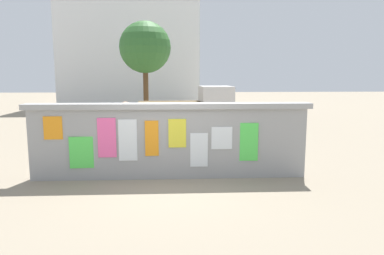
# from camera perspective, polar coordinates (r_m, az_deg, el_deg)

# --- Properties ---
(ground) EXTENTS (60.00, 60.00, 0.00)m
(ground) POSITION_cam_1_polar(r_m,az_deg,el_deg) (15.96, -3.25, 0.23)
(ground) COLOR gray
(poster_wall) EXTENTS (6.29, 0.42, 1.68)m
(poster_wall) POSITION_cam_1_polar(r_m,az_deg,el_deg) (7.92, -3.65, -1.98)
(poster_wall) COLOR #979797
(poster_wall) RESTS_ON ground
(auto_rickshaw_truck) EXTENTS (3.68, 1.70, 1.85)m
(auto_rickshaw_truck) POSITION_cam_1_polar(r_m,az_deg,el_deg) (13.78, -0.26, 2.69)
(auto_rickshaw_truck) COLOR black
(auto_rickshaw_truck) RESTS_ON ground
(motorcycle) EXTENTS (1.89, 0.62, 0.87)m
(motorcycle) POSITION_cam_1_polar(r_m,az_deg,el_deg) (10.55, 8.70, -1.62)
(motorcycle) COLOR black
(motorcycle) RESTS_ON ground
(bicycle_near) EXTENTS (1.71, 0.44, 0.95)m
(bicycle_near) POSITION_cam_1_polar(r_m,az_deg,el_deg) (10.54, -17.41, -2.48)
(bicycle_near) COLOR black
(bicycle_near) RESTS_ON ground
(bicycle_far) EXTENTS (1.71, 0.44, 0.95)m
(bicycle_far) POSITION_cam_1_polar(r_m,az_deg,el_deg) (12.67, -14.45, -0.54)
(bicycle_far) COLOR black
(bicycle_far) RESTS_ON ground
(person_walking) EXTENTS (0.48, 0.48, 1.62)m
(person_walking) POSITION_cam_1_polar(r_m,az_deg,el_deg) (9.34, -10.57, 0.26)
(person_walking) COLOR #3F994C
(person_walking) RESTS_ON ground
(tree_roadside) EXTENTS (2.68, 2.68, 5.03)m
(tree_roadside) POSITION_cam_1_polar(r_m,az_deg,el_deg) (19.02, -7.55, 12.60)
(tree_roadside) COLOR brown
(tree_roadside) RESTS_ON ground
(building_background) EXTENTS (9.97, 6.44, 8.67)m
(building_background) POSITION_cam_1_polar(r_m,az_deg,el_deg) (27.61, -9.54, 12.71)
(building_background) COLOR white
(building_background) RESTS_ON ground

